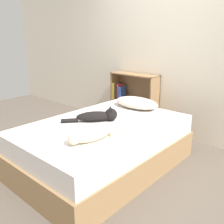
{
  "coord_description": "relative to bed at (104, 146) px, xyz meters",
  "views": [
    {
      "loc": [
        1.83,
        -1.91,
        1.49
      ],
      "look_at": [
        0.0,
        0.15,
        0.64
      ],
      "focal_mm": 40.0,
      "sensor_mm": 36.0,
      "label": 1
    }
  ],
  "objects": [
    {
      "name": "ground_plane",
      "position": [
        0.0,
        0.0,
        -0.27
      ],
      "size": [
        8.0,
        8.0,
        0.0
      ],
      "primitive_type": "plane",
      "color": "brown"
    },
    {
      "name": "wall_back",
      "position": [
        0.0,
        1.45,
        0.98
      ],
      "size": [
        8.0,
        0.06,
        2.5
      ],
      "color": "silver",
      "rests_on": "ground_plane"
    },
    {
      "name": "bed",
      "position": [
        0.0,
        0.0,
        0.0
      ],
      "size": [
        1.27,
        1.95,
        0.54
      ],
      "color": "#99754C",
      "rests_on": "ground_plane"
    },
    {
      "name": "pillow",
      "position": [
        -0.1,
        0.76,
        0.34
      ],
      "size": [
        0.65,
        0.36,
        0.14
      ],
      "color": "beige",
      "rests_on": "bed"
    },
    {
      "name": "cat_light",
      "position": [
        0.26,
        -0.44,
        0.35
      ],
      "size": [
        0.25,
        0.62,
        0.16
      ],
      "rotation": [
        0.0,
        0.0,
        4.48
      ],
      "color": "beige",
      "rests_on": "bed"
    },
    {
      "name": "cat_dark",
      "position": [
        -0.09,
        0.02,
        0.34
      ],
      "size": [
        0.45,
        0.53,
        0.17
      ],
      "rotation": [
        0.0,
        0.0,
        0.88
      ],
      "color": "black",
      "rests_on": "bed"
    },
    {
      "name": "bookshelf",
      "position": [
        -0.57,
        1.31,
        0.2
      ],
      "size": [
        0.81,
        0.26,
        0.9
      ],
      "color": "#8E6B47",
      "rests_on": "ground_plane"
    }
  ]
}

